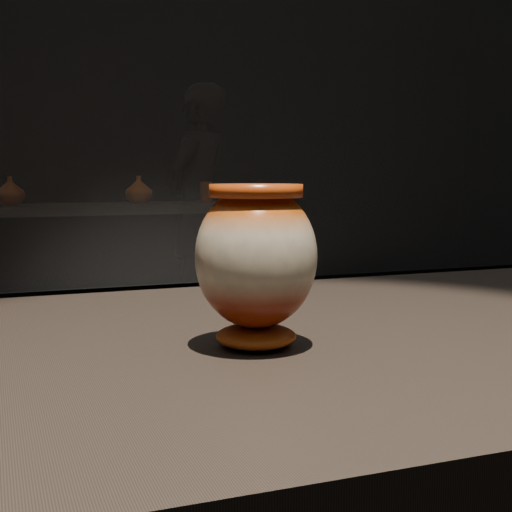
{
  "coord_description": "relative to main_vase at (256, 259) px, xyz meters",
  "views": [
    {
      "loc": [
        -0.34,
        -0.8,
        1.1
      ],
      "look_at": [
        -0.06,
        -0.04,
        1.01
      ],
      "focal_mm": 50.0,
      "sensor_mm": 36.0,
      "label": 1
    }
  ],
  "objects": [
    {
      "name": "main_vase",
      "position": [
        0.0,
        0.0,
        0.0
      ],
      "size": [
        0.14,
        0.14,
        0.19
      ],
      "rotation": [
        0.0,
        0.0,
        -0.02
      ],
      "color": "maroon",
      "rests_on": "display_plinth"
    },
    {
      "name": "back_shelf",
      "position": [
        0.38,
        3.64,
        -0.37
      ],
      "size": [
        2.0,
        0.6,
        0.9
      ],
      "color": "black",
      "rests_on": "ground"
    },
    {
      "name": "back_vase_left",
      "position": [
        -0.16,
        3.64,
        -0.02
      ],
      "size": [
        0.23,
        0.23,
        0.17
      ],
      "primitive_type": "imported",
      "rotation": [
        0.0,
        0.0,
        5.64
      ],
      "color": "#973F16",
      "rests_on": "back_shelf"
    },
    {
      "name": "back_vase_mid",
      "position": [
        0.59,
        3.65,
        -0.02
      ],
      "size": [
        0.21,
        0.21,
        0.17
      ],
      "primitive_type": "imported",
      "rotation": [
        0.0,
        0.0,
        4.33
      ],
      "color": "maroon",
      "rests_on": "back_shelf"
    },
    {
      "name": "back_vase_right",
      "position": [
        1.02,
        3.62,
        -0.04
      ],
      "size": [
        0.07,
        0.07,
        0.13
      ],
      "primitive_type": "cylinder",
      "color": "#973F16",
      "rests_on": "back_shelf"
    },
    {
      "name": "visitor",
      "position": [
        1.14,
        4.21,
        -0.14
      ],
      "size": [
        0.74,
        0.73,
        1.72
      ],
      "primitive_type": "imported",
      "rotation": [
        0.0,
        0.0,
        3.91
      ],
      "color": "black",
      "rests_on": "ground"
    }
  ]
}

